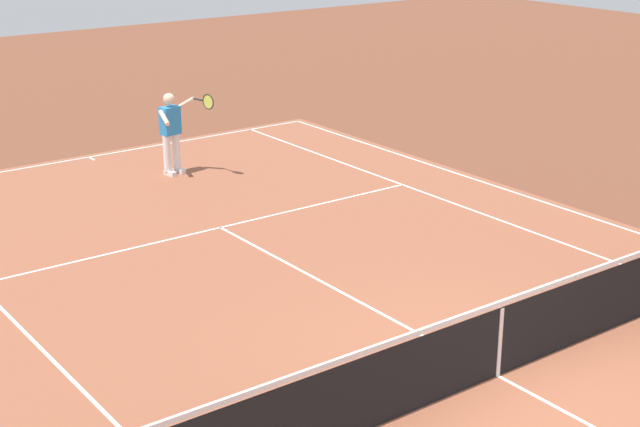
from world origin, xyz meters
TOP-DOWN VIEW (x-y plane):
  - ground_plane at (0.00, 0.00)m, footprint 60.00×60.00m
  - court_slab at (0.00, 0.00)m, footprint 24.20×11.40m
  - court_line_markings at (0.00, 0.00)m, footprint 23.85×11.05m
  - tennis_net at (0.00, 0.00)m, footprint 0.10×11.70m
  - tennis_player_near at (9.71, -0.89)m, footprint 1.01×0.84m

SIDE VIEW (x-z plane):
  - ground_plane at x=0.00m, z-range 0.00..0.00m
  - court_slab at x=0.00m, z-range 0.00..0.00m
  - court_line_markings at x=0.00m, z-range 0.00..0.01m
  - tennis_net at x=0.00m, z-range -0.05..1.03m
  - tennis_player_near at x=9.71m, z-range 0.08..1.78m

